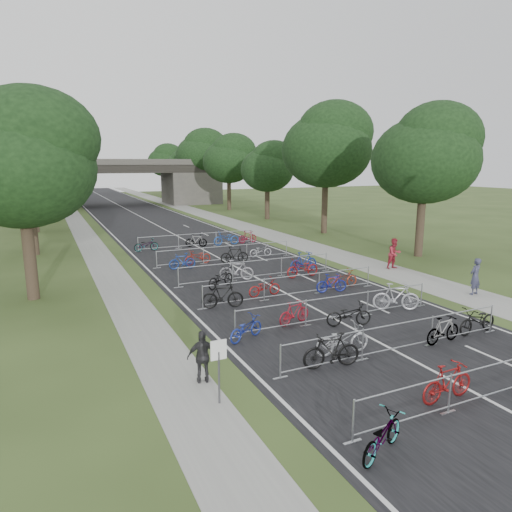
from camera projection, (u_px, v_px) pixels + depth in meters
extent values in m
plane|color=#35481E|center=(488.00, 400.00, 12.60)|extent=(200.00, 200.00, 0.00)
cube|color=black|center=(139.00, 216.00, 57.00)|extent=(11.00, 140.00, 0.01)
cube|color=gray|center=(200.00, 213.00, 60.31)|extent=(3.00, 140.00, 0.01)
cube|color=gray|center=(74.00, 219.00, 53.89)|extent=(2.00, 140.00, 0.01)
cube|color=silver|center=(139.00, 216.00, 57.00)|extent=(0.12, 140.00, 0.00)
cube|color=#47443F|center=(36.00, 191.00, 65.06)|extent=(8.00, 8.00, 5.00)
cube|color=#47443F|center=(191.00, 188.00, 74.58)|extent=(8.00, 8.00, 5.00)
cube|color=black|center=(118.00, 169.00, 69.20)|extent=(30.00, 8.00, 1.20)
cube|color=#47443F|center=(121.00, 162.00, 65.63)|extent=(30.00, 0.40, 0.90)
cube|color=#47443F|center=(114.00, 162.00, 72.38)|extent=(30.00, 0.40, 0.90)
cylinder|color=#4C4C51|center=(219.00, 378.00, 12.29)|extent=(0.06, 0.06, 1.50)
cube|color=white|center=(219.00, 350.00, 12.13)|extent=(0.45, 0.04, 0.55)
cylinder|color=#33261C|center=(30.00, 256.00, 21.62)|extent=(0.56, 0.56, 4.20)
ellipsoid|color=black|center=(21.00, 168.00, 20.80)|extent=(6.72, 6.72, 5.51)
sphere|color=black|center=(32.00, 137.00, 20.34)|extent=(5.38, 5.38, 5.38)
sphere|color=black|center=(11.00, 186.00, 21.21)|extent=(4.37, 4.37, 4.37)
cylinder|color=#33261C|center=(420.00, 225.00, 31.74)|extent=(0.56, 0.56, 4.48)
ellipsoid|color=black|center=(425.00, 160.00, 30.87)|extent=(7.17, 7.17, 5.88)
sphere|color=black|center=(439.00, 138.00, 30.38)|extent=(5.73, 5.73, 5.73)
sphere|color=black|center=(413.00, 174.00, 31.28)|extent=(4.66, 4.66, 4.66)
cylinder|color=#33261C|center=(33.00, 222.00, 32.23)|extent=(0.56, 0.56, 4.72)
ellipsoid|color=black|center=(26.00, 155.00, 31.30)|extent=(7.56, 7.56, 6.20)
sphere|color=black|center=(33.00, 132.00, 30.81)|extent=(6.05, 6.05, 6.05)
sphere|color=black|center=(19.00, 169.00, 31.73)|extent=(4.91, 4.91, 4.91)
cylinder|color=#33261C|center=(325.00, 206.00, 42.34)|extent=(0.56, 0.56, 5.11)
ellipsoid|color=black|center=(326.00, 151.00, 41.34)|extent=(8.18, 8.18, 6.70)
sphere|color=black|center=(336.00, 132.00, 40.81)|extent=(6.54, 6.54, 6.54)
sphere|color=black|center=(318.00, 162.00, 41.78)|extent=(5.31, 5.31, 5.31)
cylinder|color=#33261C|center=(34.00, 205.00, 42.83)|extent=(0.56, 0.56, 5.25)
ellipsoid|color=black|center=(28.00, 148.00, 41.80)|extent=(8.40, 8.40, 6.89)
sphere|color=black|center=(34.00, 129.00, 41.27)|extent=(6.72, 6.72, 6.72)
sphere|color=black|center=(24.00, 160.00, 42.25)|extent=(5.46, 5.46, 5.46)
cylinder|color=#33261C|center=(267.00, 203.00, 53.12)|extent=(0.56, 0.56, 3.85)
ellipsoid|color=black|center=(267.00, 170.00, 52.36)|extent=(6.16, 6.16, 5.05)
sphere|color=black|center=(274.00, 159.00, 51.92)|extent=(4.93, 4.93, 4.93)
sphere|color=black|center=(262.00, 176.00, 52.75)|extent=(4.00, 4.00, 4.00)
cylinder|color=#33261C|center=(35.00, 201.00, 53.59)|extent=(0.56, 0.56, 4.20)
ellipsoid|color=black|center=(32.00, 165.00, 52.77)|extent=(6.72, 6.72, 5.51)
sphere|color=black|center=(37.00, 153.00, 52.31)|extent=(5.38, 5.38, 5.38)
sphere|color=black|center=(28.00, 172.00, 53.18)|extent=(4.37, 4.37, 4.37)
cylinder|color=#33261C|center=(229.00, 194.00, 63.71)|extent=(0.56, 0.56, 4.48)
ellipsoid|color=black|center=(229.00, 162.00, 62.83)|extent=(7.17, 7.17, 5.88)
sphere|color=black|center=(234.00, 151.00, 62.35)|extent=(5.73, 5.73, 5.73)
sphere|color=black|center=(224.00, 168.00, 63.25)|extent=(4.66, 4.66, 4.66)
cylinder|color=#33261C|center=(36.00, 193.00, 64.20)|extent=(0.56, 0.56, 4.72)
ellipsoid|color=black|center=(33.00, 159.00, 63.27)|extent=(7.56, 7.56, 6.20)
sphere|color=black|center=(36.00, 148.00, 62.77)|extent=(6.05, 6.05, 6.05)
sphere|color=black|center=(29.00, 166.00, 63.70)|extent=(4.91, 4.91, 4.91)
cylinder|color=#33261C|center=(202.00, 187.00, 74.30)|extent=(0.56, 0.56, 5.11)
ellipsoid|color=black|center=(201.00, 156.00, 73.30)|extent=(8.18, 8.18, 6.70)
sphere|color=black|center=(205.00, 146.00, 72.78)|extent=(6.54, 6.54, 6.54)
sphere|color=black|center=(197.00, 163.00, 73.75)|extent=(5.31, 5.31, 5.31)
cylinder|color=#33261C|center=(36.00, 187.00, 74.80)|extent=(0.56, 0.56, 5.25)
ellipsoid|color=black|center=(33.00, 155.00, 73.77)|extent=(8.40, 8.40, 6.89)
sphere|color=black|center=(36.00, 144.00, 73.24)|extent=(6.72, 6.72, 6.72)
sphere|color=black|center=(30.00, 161.00, 74.22)|extent=(5.46, 5.46, 5.46)
cylinder|color=#33261C|center=(182.00, 188.00, 85.09)|extent=(0.56, 0.56, 3.85)
ellipsoid|color=black|center=(181.00, 167.00, 84.33)|extent=(6.16, 6.16, 5.05)
sphere|color=black|center=(185.00, 160.00, 83.89)|extent=(4.93, 4.93, 4.93)
sphere|color=black|center=(178.00, 171.00, 84.72)|extent=(4.00, 4.00, 4.00)
cylinder|color=#33261C|center=(37.00, 187.00, 85.56)|extent=(0.56, 0.56, 4.20)
ellipsoid|color=black|center=(35.00, 164.00, 84.74)|extent=(6.72, 6.72, 5.51)
sphere|color=black|center=(38.00, 157.00, 84.28)|extent=(5.38, 5.38, 5.38)
sphere|color=black|center=(32.00, 169.00, 85.14)|extent=(4.37, 4.37, 4.37)
cylinder|color=#33261C|center=(166.00, 184.00, 95.68)|extent=(0.56, 0.56, 4.48)
ellipsoid|color=black|center=(165.00, 162.00, 94.80)|extent=(7.17, 7.17, 5.88)
sphere|color=black|center=(168.00, 155.00, 94.32)|extent=(5.73, 5.73, 5.73)
sphere|color=black|center=(162.00, 167.00, 95.22)|extent=(4.66, 4.66, 4.66)
cylinder|color=#A7A9AF|center=(492.00, 365.00, 12.39)|extent=(9.20, 0.04, 0.04)
cylinder|color=#A7A9AF|center=(489.00, 394.00, 12.56)|extent=(9.20, 0.04, 0.04)
cylinder|color=#A7A9AF|center=(353.00, 421.00, 10.58)|extent=(0.05, 0.05, 1.10)
cube|color=#A7A9AF|center=(352.00, 442.00, 10.69)|extent=(0.50, 0.08, 0.03)
cylinder|color=#A7A9AF|center=(450.00, 394.00, 11.85)|extent=(0.05, 0.05, 1.10)
cube|color=#A7A9AF|center=(448.00, 412.00, 11.96)|extent=(0.50, 0.08, 0.03)
cylinder|color=#A7A9AF|center=(399.00, 324.00, 15.58)|extent=(9.20, 0.04, 0.04)
cylinder|color=#A7A9AF|center=(398.00, 347.00, 15.76)|extent=(9.20, 0.04, 0.04)
cylinder|color=#A7A9AF|center=(280.00, 361.00, 13.78)|extent=(0.05, 0.05, 1.10)
cube|color=#A7A9AF|center=(280.00, 378.00, 13.89)|extent=(0.50, 0.08, 0.03)
cylinder|color=#A7A9AF|center=(362.00, 345.00, 15.05)|extent=(0.05, 0.05, 1.10)
cube|color=#A7A9AF|center=(362.00, 360.00, 15.16)|extent=(0.50, 0.08, 0.03)
cylinder|color=#A7A9AF|center=(432.00, 331.00, 16.32)|extent=(0.05, 0.05, 1.10)
cube|color=#A7A9AF|center=(431.00, 345.00, 16.43)|extent=(0.50, 0.08, 0.03)
cylinder|color=#A7A9AF|center=(491.00, 318.00, 17.59)|extent=(0.05, 0.05, 1.10)
cube|color=#A7A9AF|center=(490.00, 332.00, 17.70)|extent=(0.50, 0.08, 0.03)
cylinder|color=#A7A9AF|center=(338.00, 296.00, 18.78)|extent=(9.20, 0.04, 0.04)
cylinder|color=#A7A9AF|center=(337.00, 316.00, 18.95)|extent=(9.20, 0.04, 0.04)
cylinder|color=#A7A9AF|center=(235.00, 324.00, 16.98)|extent=(0.05, 0.05, 1.10)
cube|color=#A7A9AF|center=(235.00, 338.00, 17.08)|extent=(0.50, 0.08, 0.03)
cylinder|color=#A7A9AF|center=(306.00, 313.00, 18.25)|extent=(0.05, 0.05, 1.10)
cube|color=#A7A9AF|center=(306.00, 326.00, 18.35)|extent=(0.50, 0.08, 0.03)
cylinder|color=#A7A9AF|center=(367.00, 303.00, 19.52)|extent=(0.05, 0.05, 1.10)
cube|color=#A7A9AF|center=(367.00, 315.00, 19.62)|extent=(0.50, 0.08, 0.03)
cylinder|color=#A7A9AF|center=(421.00, 295.00, 20.79)|extent=(0.05, 0.05, 1.10)
cube|color=#A7A9AF|center=(421.00, 306.00, 20.89)|extent=(0.50, 0.08, 0.03)
cylinder|color=#A7A9AF|center=(293.00, 276.00, 22.16)|extent=(9.20, 0.04, 0.04)
cylinder|color=#A7A9AF|center=(292.00, 293.00, 22.33)|extent=(9.20, 0.04, 0.04)
cylinder|color=#A7A9AF|center=(203.00, 297.00, 20.35)|extent=(0.05, 0.05, 1.10)
cube|color=#A7A9AF|center=(203.00, 309.00, 20.46)|extent=(0.50, 0.08, 0.03)
cylinder|color=#A7A9AF|center=(264.00, 290.00, 21.62)|extent=(0.05, 0.05, 1.10)
cube|color=#A7A9AF|center=(264.00, 300.00, 21.73)|extent=(0.50, 0.08, 0.03)
cylinder|color=#A7A9AF|center=(319.00, 283.00, 22.89)|extent=(0.05, 0.05, 1.10)
cube|color=#A7A9AF|center=(319.00, 293.00, 23.00)|extent=(0.50, 0.08, 0.03)
cylinder|color=#A7A9AF|center=(368.00, 276.00, 24.16)|extent=(0.05, 0.05, 1.10)
cube|color=#A7A9AF|center=(368.00, 286.00, 24.27)|extent=(0.50, 0.08, 0.03)
cylinder|color=#A7A9AF|center=(258.00, 260.00, 25.71)|extent=(9.20, 0.04, 0.04)
cylinder|color=#A7A9AF|center=(258.00, 275.00, 25.88)|extent=(9.20, 0.04, 0.04)
cylinder|color=#A7A9AF|center=(178.00, 277.00, 23.90)|extent=(0.05, 0.05, 1.10)
cube|color=#A7A9AF|center=(179.00, 287.00, 24.01)|extent=(0.50, 0.08, 0.03)
cylinder|color=#A7A9AF|center=(233.00, 272.00, 25.17)|extent=(0.05, 0.05, 1.10)
cube|color=#A7A9AF|center=(233.00, 281.00, 25.28)|extent=(0.50, 0.08, 0.03)
cylinder|color=#A7A9AF|center=(281.00, 267.00, 26.44)|extent=(0.05, 0.05, 1.10)
cube|color=#A7A9AF|center=(281.00, 275.00, 26.55)|extent=(0.50, 0.08, 0.03)
cylinder|color=#A7A9AF|center=(326.00, 262.00, 27.71)|extent=(0.05, 0.05, 1.10)
cube|color=#A7A9AF|center=(326.00, 270.00, 27.82)|extent=(0.50, 0.08, 0.03)
cylinder|color=#A7A9AF|center=(225.00, 246.00, 30.15)|extent=(9.20, 0.04, 0.04)
cylinder|color=#A7A9AF|center=(226.00, 259.00, 30.32)|extent=(9.20, 0.04, 0.04)
cylinder|color=#A7A9AF|center=(157.00, 260.00, 28.34)|extent=(0.05, 0.05, 1.10)
cube|color=#A7A9AF|center=(157.00, 268.00, 28.45)|extent=(0.50, 0.08, 0.03)
cylinder|color=#A7A9AF|center=(204.00, 255.00, 29.61)|extent=(0.05, 0.05, 1.10)
cube|color=#A7A9AF|center=(204.00, 263.00, 29.72)|extent=(0.50, 0.08, 0.03)
cylinder|color=#A7A9AF|center=(247.00, 252.00, 30.88)|extent=(0.05, 0.05, 1.10)
cube|color=#A7A9AF|center=(247.00, 259.00, 30.99)|extent=(0.50, 0.08, 0.03)
cylinder|color=#A7A9AF|center=(286.00, 248.00, 32.15)|extent=(0.05, 0.05, 1.10)
cube|color=#A7A9AF|center=(286.00, 256.00, 32.26)|extent=(0.50, 0.08, 0.03)
cylinder|color=#A7A9AF|center=(198.00, 234.00, 35.48)|extent=(9.20, 0.04, 0.04)
cylinder|color=#A7A9AF|center=(198.00, 245.00, 35.65)|extent=(9.20, 0.04, 0.04)
cylinder|color=#A7A9AF|center=(138.00, 244.00, 33.67)|extent=(0.05, 0.05, 1.10)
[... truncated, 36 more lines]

